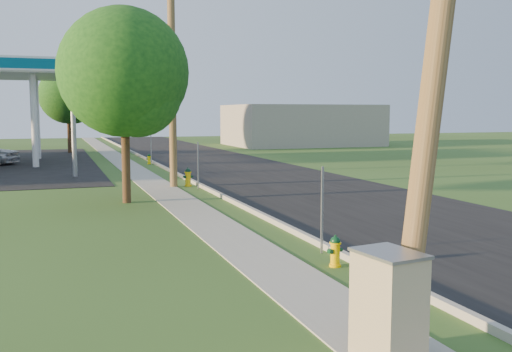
{
  "coord_description": "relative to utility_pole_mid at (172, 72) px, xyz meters",
  "views": [
    {
      "loc": [
        -5.47,
        -7.37,
        3.2
      ],
      "look_at": [
        0.0,
        8.0,
        1.4
      ],
      "focal_mm": 40.0,
      "sensor_mm": 36.0,
      "label": 1
    }
  ],
  "objects": [
    {
      "name": "ground_plane",
      "position": [
        0.6,
        -17.0,
        -4.95
      ],
      "size": [
        140.0,
        140.0,
        0.0
      ],
      "primitive_type": "plane",
      "color": "#32501D",
      "rests_on": "ground"
    },
    {
      "name": "road",
      "position": [
        5.1,
        -7.0,
        -4.94
      ],
      "size": [
        8.0,
        120.0,
        0.02
      ],
      "primitive_type": "cube",
      "color": "black",
      "rests_on": "ground"
    },
    {
      "name": "curb",
      "position": [
        1.1,
        -7.0,
        -4.88
      ],
      "size": [
        0.15,
        120.0,
        0.15
      ],
      "primitive_type": "cube",
      "color": "#A3A096",
      "rests_on": "ground"
    },
    {
      "name": "sidewalk",
      "position": [
        -0.65,
        -7.0,
        -4.94
      ],
      "size": [
        1.5,
        120.0,
        0.03
      ],
      "primitive_type": "cube",
      "color": "#9B998E",
      "rests_on": "ground"
    },
    {
      "name": "utility_pole_mid",
      "position": [
        0.0,
        0.0,
        0.0
      ],
      "size": [
        1.4,
        0.32,
        9.8
      ],
      "color": "brown",
      "rests_on": "ground"
    },
    {
      "name": "utility_pole_far",
      "position": [
        0.0,
        18.0,
        -0.15
      ],
      "size": [
        1.4,
        0.32,
        9.5
      ],
      "color": "brown",
      "rests_on": "ground"
    },
    {
      "name": "sign_post_near",
      "position": [
        0.85,
        -12.8,
        -3.95
      ],
      "size": [
        0.05,
        0.04,
        2.0
      ],
      "primitive_type": "cube",
      "color": "gray",
      "rests_on": "ground"
    },
    {
      "name": "sign_post_mid",
      "position": [
        0.85,
        -1.0,
        -3.95
      ],
      "size": [
        0.05,
        0.04,
        2.0
      ],
      "primitive_type": "cube",
      "color": "gray",
      "rests_on": "ground"
    },
    {
      "name": "sign_post_far",
      "position": [
        0.85,
        11.2,
        -3.95
      ],
      "size": [
        0.05,
        0.04,
        2.0
      ],
      "primitive_type": "cube",
      "color": "gray",
      "rests_on": "ground"
    },
    {
      "name": "price_pylon",
      "position": [
        -3.9,
        5.5,
        0.48
      ],
      "size": [
        0.34,
        2.04,
        6.85
      ],
      "color": "gray",
      "rests_on": "ground"
    },
    {
      "name": "distant_building",
      "position": [
        18.6,
        28.0,
        -2.95
      ],
      "size": [
        14.0,
        10.0,
        4.0
      ],
      "primitive_type": "cube",
      "color": "gray",
      "rests_on": "ground"
    },
    {
      "name": "tree_verge",
      "position": [
        -2.36,
        -3.81,
        -0.5
      ],
      "size": [
        4.56,
        4.56,
        6.91
      ],
      "color": "#392613",
      "rests_on": "ground"
    },
    {
      "name": "tree_lot",
      "position": [
        -3.55,
        23.86,
        -0.5
      ],
      "size": [
        4.56,
        4.56,
        6.91
      ],
      "color": "#392613",
      "rests_on": "ground"
    },
    {
      "name": "hydrant_near",
      "position": [
        0.61,
        -13.93,
        -4.62
      ],
      "size": [
        0.35,
        0.31,
        0.67
      ],
      "color": "#EFBA00",
      "rests_on": "ground"
    },
    {
      "name": "hydrant_mid",
      "position": [
        0.64,
        0.03,
        -4.54
      ],
      "size": [
        0.43,
        0.39,
        0.84
      ],
      "color": "yellow",
      "rests_on": "ground"
    },
    {
      "name": "hydrant_far",
      "position": [
        0.76,
        11.54,
        -4.63
      ],
      "size": [
        0.35,
        0.31,
        0.66
      ],
      "color": "#FFE60B",
      "rests_on": "ground"
    },
    {
      "name": "utility_cabinet",
      "position": [
        -0.95,
        -18.35,
        -4.21
      ],
      "size": [
        0.77,
        0.94,
        1.48
      ],
      "color": "tan",
      "rests_on": "ground"
    }
  ]
}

